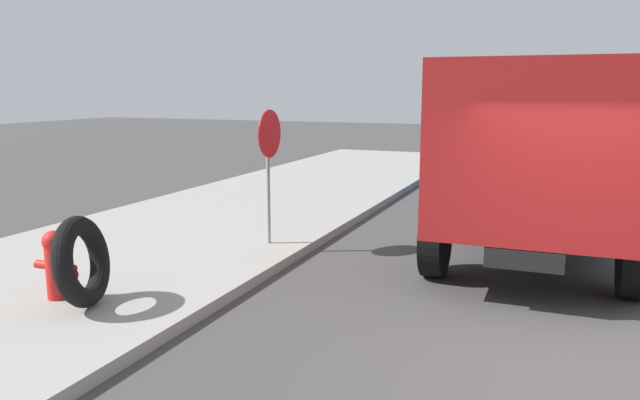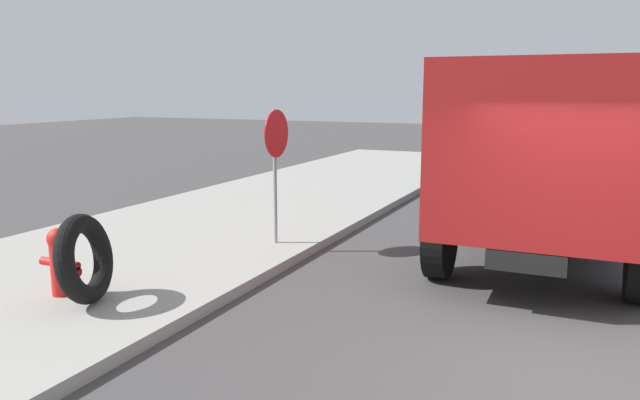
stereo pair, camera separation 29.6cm
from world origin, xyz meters
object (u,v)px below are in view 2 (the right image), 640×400
at_px(fire_hydrant, 60,260).
at_px(stop_sign, 276,151).
at_px(dump_truck_yellow, 602,107).
at_px(dump_truck_orange, 628,112).
at_px(dump_truck_blue, 580,126).
at_px(loose_tire, 85,259).
at_px(dump_truck_gray, 550,154).

distance_m(fire_hydrant, stop_sign, 3.71).
bearing_deg(dump_truck_yellow, dump_truck_orange, -172.37).
height_order(dump_truck_blue, dump_truck_yellow, same).
height_order(dump_truck_blue, dump_truck_orange, same).
distance_m(loose_tire, dump_truck_orange, 26.71).
bearing_deg(dump_truck_orange, dump_truck_blue, 172.77).
bearing_deg(dump_truck_yellow, fire_hydrant, 170.18).
height_order(stop_sign, dump_truck_blue, dump_truck_blue).
bearing_deg(loose_tire, stop_sign, -10.67).
xyz_separation_m(loose_tire, dump_truck_yellow, (33.99, -5.35, 0.92)).
relative_size(dump_truck_orange, dump_truck_yellow, 1.00).
relative_size(loose_tire, dump_truck_gray, 0.15).
distance_m(dump_truck_gray, dump_truck_yellow, 28.68).
relative_size(stop_sign, dump_truck_blue, 0.31).
bearing_deg(dump_truck_yellow, stop_sign, 171.25).
relative_size(loose_tire, dump_truck_yellow, 0.15).
bearing_deg(loose_tire, dump_truck_blue, -19.89).
bearing_deg(fire_hydrant, stop_sign, -19.09).
bearing_deg(dump_truck_orange, loose_tire, 166.05).
height_order(dump_truck_gray, dump_truck_orange, same).
bearing_deg(dump_truck_gray, dump_truck_blue, -1.43).
xyz_separation_m(fire_hydrant, dump_truck_orange, (25.80, -6.95, 1.02)).
distance_m(fire_hydrant, dump_truck_gray, 7.40).
relative_size(fire_hydrant, dump_truck_yellow, 0.12).
xyz_separation_m(loose_tire, dump_truck_orange, (25.90, -6.43, 0.92)).
bearing_deg(stop_sign, loose_tire, 169.33).
xyz_separation_m(stop_sign, dump_truck_orange, (22.44, -5.78, -0.04)).
relative_size(stop_sign, dump_truck_yellow, 0.31).
relative_size(loose_tire, dump_truck_orange, 0.15).
distance_m(stop_sign, dump_truck_yellow, 30.88).
distance_m(loose_tire, dump_truck_yellow, 34.42).
height_order(loose_tire, dump_truck_blue, dump_truck_blue).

